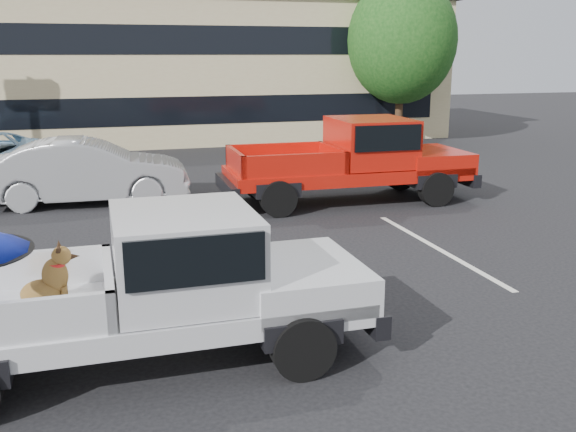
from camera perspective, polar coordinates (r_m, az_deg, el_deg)
The scene contains 9 objects.
ground at distance 9.93m, azimuth 3.55°, elevation -7.58°, with size 90.00×90.00×0.00m, color black.
stripe_left at distance 11.26m, azimuth -14.67°, elevation -5.34°, with size 0.12×5.00×0.01m, color silver.
stripe_right at distance 12.86m, azimuth 13.10°, elevation -2.79°, with size 0.12×5.00×0.01m, color silver.
motel_building at distance 30.09m, azimuth -6.83°, elevation 13.22°, with size 20.40×8.40×6.30m.
tree_right at distance 27.51m, azimuth 10.09°, elevation 15.11°, with size 4.46×4.46×6.78m.
tree_back at distance 33.92m, azimuth -0.90°, elevation 15.46°, with size 4.68×4.68×7.11m.
silver_pickup at distance 7.88m, azimuth -10.86°, elevation -5.55°, with size 5.70×2.13×2.06m.
red_pickup at distance 16.46m, azimuth 6.70°, elevation 5.29°, with size 6.43×2.47×2.11m.
silver_sedan at distance 16.93m, azimuth -17.34°, elevation 3.82°, with size 1.72×4.95×1.63m, color #A2A5A9.
Camera 1 is at (-3.22, -8.64, 3.68)m, focal length 40.00 mm.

